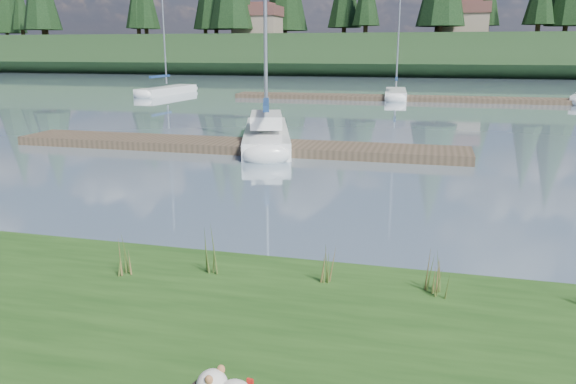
# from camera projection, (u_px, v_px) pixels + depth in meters

# --- Properties ---
(ground) EXTENTS (200.00, 200.00, 0.00)m
(ground) POSITION_uv_depth(u_px,v_px,m) (392.00, 100.00, 38.36)
(ground) COLOR #7991A2
(ground) RESTS_ON ground
(ridge) EXTENTS (200.00, 20.00, 5.00)m
(ridge) POSITION_uv_depth(u_px,v_px,m) (416.00, 55.00, 78.09)
(ridge) COLOR #1B3218
(ridge) RESTS_ON ground
(sailboat_main) EXTENTS (3.67, 7.90, 11.31)m
(sailboat_main) POSITION_uv_depth(u_px,v_px,m) (266.00, 130.00, 21.26)
(sailboat_main) COLOR white
(sailboat_main) RESTS_ON ground
(dock_near) EXTENTS (16.00, 2.00, 0.30)m
(dock_near) POSITION_uv_depth(u_px,v_px,m) (233.00, 146.00, 19.57)
(dock_near) COLOR #4C3D2C
(dock_near) RESTS_ON ground
(dock_far) EXTENTS (26.00, 2.20, 0.30)m
(dock_far) POSITION_uv_depth(u_px,v_px,m) (423.00, 99.00, 37.84)
(dock_far) COLOR #4C3D2C
(dock_far) RESTS_ON ground
(sailboat_bg_0) EXTENTS (2.11, 7.74, 11.13)m
(sailboat_bg_0) POSITION_uv_depth(u_px,v_px,m) (171.00, 89.00, 43.75)
(sailboat_bg_0) COLOR white
(sailboat_bg_0) RESTS_ON ground
(sailboat_bg_2) EXTENTS (1.87, 7.16, 10.74)m
(sailboat_bg_2) POSITION_uv_depth(u_px,v_px,m) (396.00, 93.00, 40.57)
(sailboat_bg_2) COLOR white
(sailboat_bg_2) RESTS_ON ground
(weed_0) EXTENTS (0.17, 0.14, 0.70)m
(weed_0) POSITION_uv_depth(u_px,v_px,m) (210.00, 253.00, 7.89)
(weed_0) COLOR #475B23
(weed_0) RESTS_ON bank
(weed_1) EXTENTS (0.17, 0.14, 0.58)m
(weed_1) POSITION_uv_depth(u_px,v_px,m) (326.00, 266.00, 7.57)
(weed_1) COLOR #475B23
(weed_1) RESTS_ON bank
(weed_2) EXTENTS (0.17, 0.14, 0.63)m
(weed_2) POSITION_uv_depth(u_px,v_px,m) (433.00, 273.00, 7.27)
(weed_2) COLOR #475B23
(weed_2) RESTS_ON bank
(weed_3) EXTENTS (0.17, 0.14, 0.64)m
(weed_3) POSITION_uv_depth(u_px,v_px,m) (122.00, 256.00, 7.85)
(weed_3) COLOR #475B23
(weed_3) RESTS_ON bank
(weed_4) EXTENTS (0.17, 0.14, 0.41)m
(weed_4) POSITION_uv_depth(u_px,v_px,m) (439.00, 284.00, 7.18)
(weed_4) COLOR #475B23
(weed_4) RESTS_ON bank
(mud_lip) EXTENTS (60.00, 0.50, 0.14)m
(mud_lip) POSITION_uv_depth(u_px,v_px,m) (245.00, 273.00, 8.68)
(mud_lip) COLOR #33281C
(mud_lip) RESTS_ON ground
(house_0) EXTENTS (6.30, 5.30, 4.65)m
(house_0) POSITION_uv_depth(u_px,v_px,m) (258.00, 20.00, 79.35)
(house_0) COLOR gray
(house_0) RESTS_ON ridge
(house_1) EXTENTS (6.30, 5.30, 4.65)m
(house_1) POSITION_uv_depth(u_px,v_px,m) (464.00, 18.00, 73.58)
(house_1) COLOR gray
(house_1) RESTS_ON ridge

